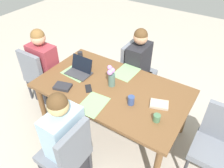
# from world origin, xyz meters

# --- Properties ---
(ground_plane) EXTENTS (10.00, 10.00, 0.00)m
(ground_plane) POSITION_xyz_m (0.00, 0.00, 0.00)
(ground_plane) COLOR #B2A899
(dining_table) EXTENTS (1.85, 1.06, 0.72)m
(dining_table) POSITION_xyz_m (0.00, 0.00, 0.65)
(dining_table) COLOR brown
(dining_table) RESTS_ON ground_plane
(chair_near_left_near) EXTENTS (0.44, 0.44, 0.90)m
(chair_near_left_near) POSITION_xyz_m (0.04, -0.89, 0.50)
(chair_near_left_near) COLOR slate
(chair_near_left_near) RESTS_ON ground_plane
(person_near_left_near) EXTENTS (0.36, 0.40, 1.19)m
(person_near_left_near) POSITION_xyz_m (-0.03, -0.83, 0.53)
(person_near_left_near) COLOR #2D2D33
(person_near_left_near) RESTS_ON ground_plane
(chair_far_left_mid) EXTENTS (0.44, 0.44, 0.90)m
(chair_far_left_mid) POSITION_xyz_m (-0.10, 0.81, 0.50)
(chair_far_left_mid) COLOR slate
(chair_far_left_mid) RESTS_ON ground_plane
(person_far_left_mid) EXTENTS (0.36, 0.40, 1.19)m
(person_far_left_mid) POSITION_xyz_m (-0.02, 0.75, 0.53)
(person_far_left_mid) COLOR #2D2D33
(person_far_left_mid) RESTS_ON ground_plane
(chair_head_left_left_far) EXTENTS (0.44, 0.44, 0.90)m
(chair_head_left_left_far) POSITION_xyz_m (-1.24, -0.09, 0.50)
(chair_head_left_left_far) COLOR slate
(chair_head_left_left_far) RESTS_ON ground_plane
(person_head_left_left_far) EXTENTS (0.40, 0.36, 1.19)m
(person_head_left_left_far) POSITION_xyz_m (-1.18, -0.02, 0.53)
(person_head_left_left_far) COLOR #2D2D33
(person_head_left_left_far) RESTS_ON ground_plane
(chair_head_right_right_near) EXTENTS (0.44, 0.44, 0.90)m
(chair_head_right_right_near) POSITION_xyz_m (1.28, 0.07, 0.50)
(chair_head_right_right_near) COLOR slate
(chair_head_right_right_near) RESTS_ON ground_plane
(flower_vase) EXTENTS (0.10, 0.11, 0.28)m
(flower_vase) POSITION_xyz_m (-0.03, 0.03, 0.87)
(flower_vase) COLOR #4C6B60
(flower_vase) RESTS_ON dining_table
(placemat_near_left_near) EXTENTS (0.29, 0.38, 0.00)m
(placemat_near_left_near) POSITION_xyz_m (-0.01, -0.37, 0.72)
(placemat_near_left_near) COLOR #7FAD70
(placemat_near_left_near) RESTS_ON dining_table
(placemat_far_left_mid) EXTENTS (0.27, 0.37, 0.00)m
(placemat_far_left_mid) POSITION_xyz_m (-0.01, 0.36, 0.72)
(placemat_far_left_mid) COLOR #7FAD70
(placemat_far_left_mid) RESTS_ON dining_table
(placemat_head_left_left_far) EXTENTS (0.38, 0.28, 0.00)m
(placemat_head_left_left_far) POSITION_xyz_m (-0.56, -0.01, 0.72)
(placemat_head_left_left_far) COLOR #7FAD70
(placemat_head_left_left_far) RESTS_ON dining_table
(laptop_head_left_left_far) EXTENTS (0.32, 0.22, 0.21)m
(laptop_head_left_left_far) POSITION_xyz_m (-0.52, 0.02, 0.77)
(laptop_head_left_left_far) COLOR #38383D
(laptop_head_left_left_far) RESTS_ON dining_table
(coffee_mug_near_left) EXTENTS (0.08, 0.08, 0.08)m
(coffee_mug_near_left) POSITION_xyz_m (0.68, -0.21, 0.76)
(coffee_mug_near_left) COLOR #47704C
(coffee_mug_near_left) RESTS_ON dining_table
(coffee_mug_near_right) EXTENTS (0.07, 0.07, 0.10)m
(coffee_mug_near_right) POSITION_xyz_m (-0.75, 0.31, 0.77)
(coffee_mug_near_right) COLOR #232328
(coffee_mug_near_right) RESTS_ON dining_table
(coffee_mug_centre_left) EXTENTS (0.08, 0.08, 0.11)m
(coffee_mug_centre_left) POSITION_xyz_m (0.34, -0.13, 0.77)
(coffee_mug_centre_left) COLOR #33477A
(coffee_mug_centre_left) RESTS_ON dining_table
(book_red_cover) EXTENTS (0.23, 0.19, 0.04)m
(book_red_cover) POSITION_xyz_m (-0.50, -0.33, 0.74)
(book_red_cover) COLOR #28282D
(book_red_cover) RESTS_ON dining_table
(book_blue_cover) EXTENTS (0.24, 0.20, 0.03)m
(book_blue_cover) POSITION_xyz_m (0.61, 0.02, 0.74)
(book_blue_cover) COLOR #B2A38E
(book_blue_cover) RESTS_ON dining_table
(phone_black) EXTENTS (0.16, 0.16, 0.01)m
(phone_black) POSITION_xyz_m (-0.22, -0.18, 0.73)
(phone_black) COLOR black
(phone_black) RESTS_ON dining_table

